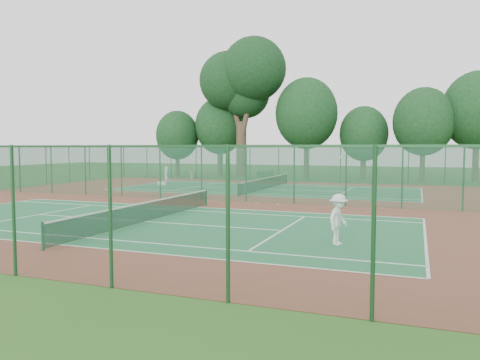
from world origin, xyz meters
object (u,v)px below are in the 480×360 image
object	(u,v)px
bench	(265,176)
kit_bag	(162,183)
trash_bin	(192,176)
player_near	(338,219)
player_far	(166,176)
big_tree	(243,79)

from	to	relation	value
bench	kit_bag	xyz separation A→B (m)	(-7.36, -7.56, -0.37)
trash_bin	kit_bag	world-z (taller)	trash_bin
player_near	kit_bag	size ratio (longest dim) A/B	2.13
kit_bag	trash_bin	bearing A→B (deg)	99.05
player_near	player_far	distance (m)	28.17
trash_bin	kit_bag	distance (m)	7.88
trash_bin	big_tree	bearing A→B (deg)	57.73
player_near	bench	size ratio (longest dim) A/B	1.05
big_tree	bench	bearing A→B (deg)	-52.53
player_far	big_tree	bearing A→B (deg)	152.53
kit_bag	big_tree	bearing A→B (deg)	81.15
trash_bin	big_tree	world-z (taller)	big_tree
kit_bag	big_tree	size ratio (longest dim) A/B	0.05
player_near	bench	distance (m)	30.43
player_near	kit_bag	world-z (taller)	player_near
trash_bin	big_tree	xyz separation A→B (m)	(3.63, 5.75, 10.75)
player_far	kit_bag	xyz separation A→B (m)	(-0.20, -0.39, -0.67)
trash_bin	bench	xyz separation A→B (m)	(8.25, -0.27, 0.12)
player_far	trash_bin	size ratio (longest dim) A/B	2.02
player_far	kit_bag	world-z (taller)	player_far
bench	kit_bag	bearing A→B (deg)	-157.30
bench	big_tree	distance (m)	13.06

